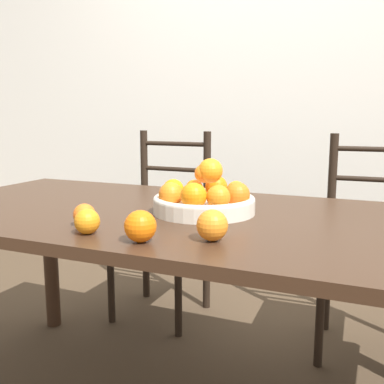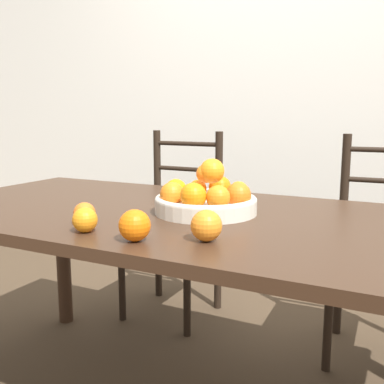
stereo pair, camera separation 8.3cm
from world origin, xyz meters
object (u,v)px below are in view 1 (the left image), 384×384
orange_loose_3 (84,215)px  orange_loose_0 (140,226)px  fruit_bowl (204,198)px  chair_right (372,248)px  chair_left (164,225)px  orange_loose_1 (212,225)px  orange_loose_2 (87,221)px

orange_loose_3 → orange_loose_0: bearing=-20.4°
fruit_bowl → chair_right: size_ratio=0.34×
chair_left → chair_right: same height
orange_loose_0 → chair_right: bearing=64.2°
orange_loose_1 → orange_loose_2: size_ratio=1.17×
fruit_bowl → chair_right: chair_right is taller
chair_right → orange_loose_3: bearing=-129.4°
orange_loose_1 → chair_left: (-0.65, 1.02, -0.30)m
chair_right → chair_left: bearing=177.7°
orange_loose_2 → chair_left: bearing=106.4°
orange_loose_3 → chair_left: bearing=104.2°
orange_loose_2 → orange_loose_3: (-0.06, 0.07, -0.00)m
fruit_bowl → orange_loose_2: bearing=-117.8°
orange_loose_3 → chair_right: (0.77, 1.01, -0.29)m
orange_loose_2 → chair_right: bearing=57.2°
orange_loose_1 → chair_left: bearing=122.7°
orange_loose_0 → orange_loose_1: 0.18m
orange_loose_3 → orange_loose_2: bearing=-49.3°
orange_loose_0 → chair_right: chair_right is taller
orange_loose_2 → chair_left: chair_left is taller
orange_loose_1 → chair_right: (0.37, 1.02, -0.30)m
chair_left → orange_loose_3: bearing=-75.1°
orange_loose_3 → orange_loose_1: bearing=-0.8°
fruit_bowl → orange_loose_2: size_ratio=4.82×
orange_loose_0 → chair_right: 1.26m
chair_left → fruit_bowl: bearing=-53.8°
fruit_bowl → orange_loose_3: (-0.26, -0.29, -0.02)m
orange_loose_1 → orange_loose_2: orange_loose_1 is taller
orange_loose_0 → chair_right: (0.53, 1.10, -0.30)m
orange_loose_0 → chair_left: chair_left is taller
orange_loose_3 → chair_right: bearing=52.9°
orange_loose_0 → orange_loose_3: 0.25m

